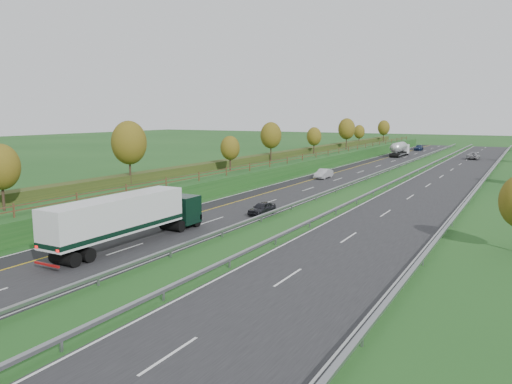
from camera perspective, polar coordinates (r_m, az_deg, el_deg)
ground at (r=75.50m, az=13.11°, el=0.73°), size 400.00×400.00×0.00m
near_carriageway at (r=82.68m, az=8.75°, el=1.56°), size 10.50×200.00×0.04m
far_carriageway at (r=78.55m, az=20.10°, el=0.74°), size 10.50×200.00×0.04m
hard_shoulder at (r=84.04m, az=6.35°, el=1.73°), size 3.00×200.00×0.04m
lane_markings at (r=80.58m, az=12.99°, el=1.27°), size 26.75×200.00×0.01m
embankment_left at (r=87.89m, az=0.79°, el=2.74°), size 12.00×200.00×2.00m
hedge_left at (r=88.70m, az=-0.35°, el=3.80°), size 2.20×180.00×1.10m
fence_left at (r=85.32m, az=3.33°, el=3.71°), size 0.12×189.06×1.20m
median_barrier_near at (r=80.82m, az=12.55°, el=1.71°), size 0.32×200.00×0.71m
median_barrier_far at (r=79.54m, az=16.07°, el=1.46°), size 0.32×200.00×0.71m
outer_barrier_far at (r=77.80m, az=24.33°, el=0.86°), size 0.32×200.00×0.71m
trees_left at (r=84.35m, az=-0.08°, el=6.14°), size 6.64×164.30×7.66m
box_lorry at (r=40.99m, az=-14.47°, el=-2.78°), size 2.58×16.28×4.06m
road_tanker at (r=129.62m, az=16.09°, el=4.76°), size 2.40×11.22×3.46m
car_dark_near at (r=52.10m, az=0.69°, el=-1.88°), size 1.79×3.92×1.30m
car_silver_mid at (r=82.32m, az=7.73°, el=2.10°), size 1.76×4.68×1.53m
car_small_far at (r=152.02m, az=18.11°, el=4.83°), size 2.35×5.30×1.51m
car_oncoming at (r=126.86m, az=23.60°, el=3.81°), size 2.64×5.60×1.55m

